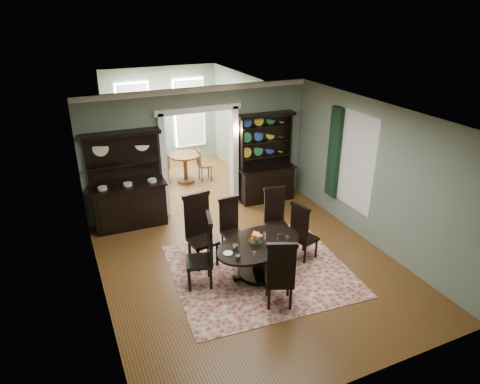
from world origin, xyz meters
The scene contains 19 objects.
room centered at (0.00, 0.04, 1.58)m, with size 5.51×6.01×3.01m.
parlor centered at (0.00, 5.53, 1.52)m, with size 3.51×3.50×3.01m.
doorway_trim centered at (0.00, 3.00, 1.62)m, with size 2.08×0.25×2.57m.
right_window centered at (2.69, 0.93, 1.60)m, with size 0.15×1.47×2.12m.
wall_sconce centered at (0.95, 2.85, 1.89)m, with size 0.27×0.21×0.21m.
rug centered at (0.10, -0.12, 0.01)m, with size 3.28×2.96×0.01m, color maroon.
dining_table centered at (0.01, -0.24, 0.49)m, with size 2.04×2.04×0.70m.
centerpiece centered at (-0.05, -0.20, 0.76)m, with size 1.31×0.84×0.21m.
chair_far_left centered at (-0.83, 0.67, 0.76)m, with size 0.59×0.57×1.45m.
chair_far_mid centered at (-0.11, 0.82, 0.62)m, with size 0.46×0.43×1.17m.
chair_far_right centered at (0.87, 0.73, 0.66)m, with size 0.53×0.51×1.25m.
chair_end_left centered at (-0.99, -0.09, 0.72)m, with size 0.59×0.61×1.38m.
chair_end_right centered at (1.02, -0.08, 0.65)m, with size 0.54×0.56×1.23m.
chair_near centered at (-0.08, -1.21, 0.69)m, with size 0.63×0.61×1.31m.
sideboard centered at (-1.81, 2.74, 0.77)m, with size 1.69×0.64×2.21m.
welsh_dresser centered at (1.68, 2.75, 0.82)m, with size 1.49×0.62×2.27m.
parlor_table centered at (0.13, 4.72, 0.54)m, with size 0.89×0.89×0.83m.
parlor_chair_left centered at (-0.43, 4.94, 0.45)m, with size 0.38×0.37×0.85m.
parlor_chair_right centered at (0.61, 4.61, 0.51)m, with size 0.40×0.40×0.95m.
Camera 1 is at (-3.07, -6.28, 4.78)m, focal length 32.00 mm.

